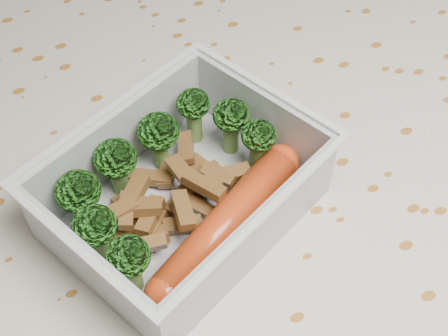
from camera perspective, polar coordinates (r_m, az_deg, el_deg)
name	(u,v)px	position (r m, az deg, el deg)	size (l,w,h in m)	color
dining_table	(234,264)	(0.49, 0.92, -8.79)	(1.40, 0.90, 0.75)	brown
tablecloth	(235,229)	(0.45, 1.01, -5.58)	(1.46, 0.96, 0.19)	beige
lunch_container	(184,196)	(0.39, -3.70, -2.55)	(0.20, 0.18, 0.06)	silver
broccoli_florets	(152,168)	(0.39, -6.64, -0.01)	(0.14, 0.11, 0.05)	#608C3F
meat_pile	(170,198)	(0.40, -4.93, -2.80)	(0.10, 0.08, 0.03)	brown
sausage	(228,223)	(0.38, 0.33, -5.09)	(0.13, 0.08, 0.03)	#BE3C14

